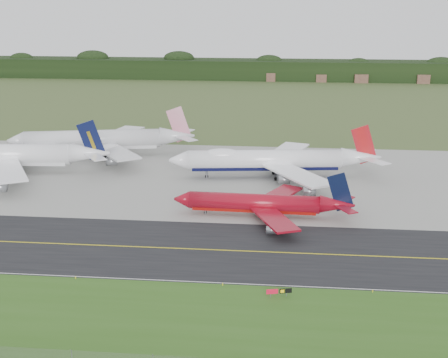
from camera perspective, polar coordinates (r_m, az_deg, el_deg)
ground at (r=135.57m, az=0.25°, el=-5.88°), size 600.00×600.00×0.00m
grass_verge at (r=104.25m, az=-1.64°, el=-13.18°), size 400.00×30.00×0.01m
taxiway at (r=131.89m, az=0.08°, el=-6.53°), size 400.00×32.00×0.02m
apron at (r=183.60m, az=1.78°, el=0.16°), size 400.00×78.00×0.01m
taxiway_centreline at (r=131.88m, az=0.08°, el=-6.52°), size 400.00×0.40×0.00m
taxiway_edge_line at (r=117.85m, az=-0.67°, el=-9.46°), size 400.00×0.25×0.00m
horizon_treeline at (r=401.40m, az=4.05°, el=9.85°), size 700.00×25.00×12.00m
jet_ba_747 at (r=182.36m, az=4.46°, el=1.74°), size 62.31×51.20×15.67m
jet_red_737 at (r=150.63m, az=3.68°, el=-2.26°), size 43.75×35.73×11.83m
jet_navy_gold at (r=198.23m, az=-19.23°, el=2.06°), size 63.05×54.73×16.26m
jet_star_tail at (r=210.76m, az=-11.02°, el=3.53°), size 61.29×50.51×16.24m
taxiway_sign at (r=112.76m, az=5.05°, el=-10.19°), size 4.51×1.23×1.53m
edge_marker_left at (r=122.53m, az=-13.42°, el=-8.77°), size 0.16×0.16×0.50m
edge_marker_center at (r=116.74m, az=-0.12°, el=-9.60°), size 0.16×0.16×0.50m
edge_marker_right at (r=117.42m, az=13.43°, el=-9.93°), size 0.16×0.16×0.50m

